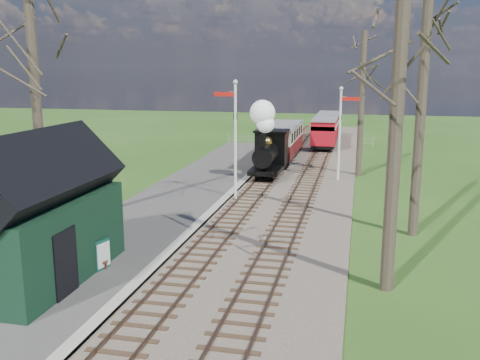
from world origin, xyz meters
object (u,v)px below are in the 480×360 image
object	(u,v)px
station_shed	(37,216)
semaphore_far	(341,127)
semaphore_near	(234,132)
person	(103,243)
red_carriage_b	(329,125)
bench	(101,251)
coach	(282,140)
sign_board	(103,255)
red_carriage_a	(325,132)
locomotive	(268,144)

from	to	relation	value
station_shed	semaphore_far	size ratio (longest dim) A/B	1.10
semaphore_near	person	xyz separation A→B (m)	(-2.16, -10.36, -2.67)
person	semaphore_far	bearing A→B (deg)	-32.72
semaphore_near	semaphore_far	size ratio (longest dim) A/B	1.09
red_carriage_b	bench	bearing A→B (deg)	-99.40
coach	sign_board	world-z (taller)	coach
semaphore_near	red_carriage_b	distance (m)	24.50
red_carriage_a	semaphore_near	bearing A→B (deg)	-100.23
sign_board	bench	xyz separation A→B (m)	(-0.38, 0.59, -0.09)
locomotive	red_carriage_b	world-z (taller)	locomotive
semaphore_far	locomotive	size ratio (longest dim) A/B	1.20
coach	red_carriage_b	size ratio (longest dim) A/B	1.53
station_shed	locomotive	xyz separation A→B (m)	(4.29, 17.88, -0.08)
semaphore_near	locomotive	xyz separation A→B (m)	(0.76, 5.88, -1.43)
locomotive	sign_board	bearing A→B (deg)	-99.18
station_shed	person	xyz separation A→B (m)	(1.36, 1.64, -1.32)
locomotive	coach	size ratio (longest dim) A/B	0.63
semaphore_far	red_carriage_b	world-z (taller)	semaphore_far
semaphore_near	red_carriage_a	world-z (taller)	semaphore_near
semaphore_far	locomotive	xyz separation A→B (m)	(-4.39, -0.12, -1.16)
semaphore_near	locomotive	bearing A→B (deg)	82.67
locomotive	red_carriage_a	size ratio (longest dim) A/B	0.96
sign_board	red_carriage_a	bearing A→B (deg)	79.80
sign_board	person	size ratio (longest dim) A/B	0.68
red_carriage_a	person	size ratio (longest dim) A/B	3.32
locomotive	red_carriage_a	bearing A→B (deg)	78.46
locomotive	semaphore_near	bearing A→B (deg)	-97.33
semaphore_far	red_carriage_b	distance (m)	18.36
red_carriage_b	sign_board	size ratio (longest dim) A/B	4.90
semaphore_far	red_carriage_a	size ratio (longest dim) A/B	1.14
semaphore_far	coach	world-z (taller)	semaphore_far
station_shed	coach	bearing A→B (deg)	79.83
locomotive	red_carriage_b	distance (m)	18.49
bench	person	distance (m)	0.38
semaphore_far	person	distance (m)	18.08
semaphore_far	red_carriage_a	distance (m)	12.94
red_carriage_a	sign_board	bearing A→B (deg)	-100.20
coach	red_carriage_a	world-z (taller)	coach
coach	person	bearing A→B (deg)	-97.49
bench	red_carriage_b	bearing A→B (deg)	80.60
bench	sign_board	bearing A→B (deg)	-56.95
locomotive	bench	bearing A→B (deg)	-100.82
red_carriage_a	sign_board	world-z (taller)	red_carriage_a
red_carriage_a	red_carriage_b	xyz separation A→B (m)	(0.00, 5.50, 0.00)
locomotive	red_carriage_b	size ratio (longest dim) A/B	0.96
station_shed	red_carriage_a	xyz separation A→B (m)	(6.90, 30.68, -0.80)
sign_board	bench	bearing A→B (deg)	123.05
red_carriage_b	red_carriage_a	bearing A→B (deg)	-90.00
semaphore_near	person	world-z (taller)	semaphore_near
coach	red_carriage_b	bearing A→B (deg)	77.99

